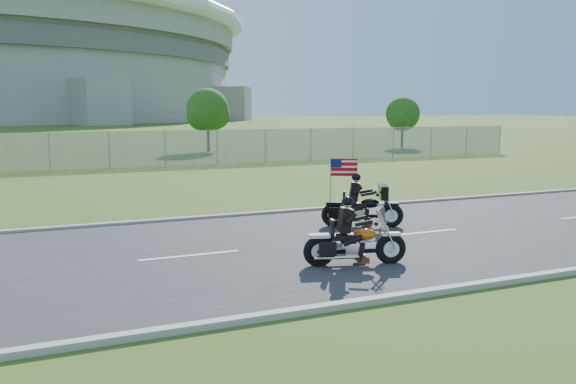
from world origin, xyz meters
name	(u,v)px	position (x,y,z in m)	size (l,w,h in m)	color
ground	(276,249)	(0.00, 0.00, 0.00)	(420.00, 420.00, 0.00)	#364E18
road	(276,248)	(0.00, 0.00, 0.02)	(120.00, 8.00, 0.04)	#28282B
curb_north	(227,216)	(0.00, 4.05, 0.05)	(120.00, 0.18, 0.12)	#9E9B93
curb_south	(363,302)	(0.00, -4.05, 0.05)	(120.00, 0.18, 0.12)	#9E9B93
fence	(49,151)	(-5.00, 20.00, 1.00)	(60.00, 0.03, 2.00)	gray
tree_fence_near	(208,112)	(6.04, 30.04, 2.97)	(3.52, 3.28, 4.75)	#382316
tree_fence_far	(403,116)	(22.04, 28.03, 2.64)	(3.08, 2.87, 4.20)	#382316
motorcycle_lead	(354,244)	(0.97, -1.94, 0.47)	(2.14, 0.87, 1.46)	black
motorcycle_follow	(362,209)	(2.99, 1.27, 0.51)	(2.09, 1.19, 1.86)	black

